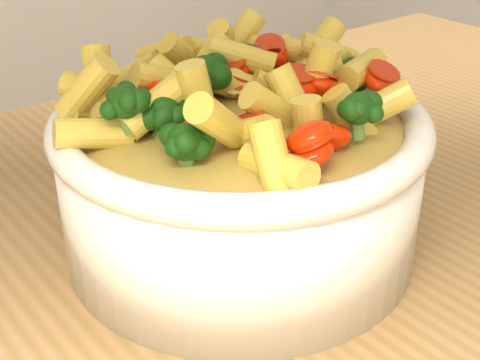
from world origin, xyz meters
TOP-DOWN VIEW (x-y plane):
  - serving_bowl at (-0.01, 0.06)m, footprint 0.24×0.24m
  - pasta_salad at (-0.01, 0.06)m, footprint 0.19×0.19m

SIDE VIEW (x-z plane):
  - serving_bowl at x=-0.01m, z-range 0.90..1.00m
  - pasta_salad at x=-0.01m, z-range 0.99..1.04m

